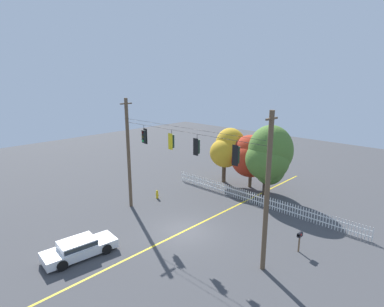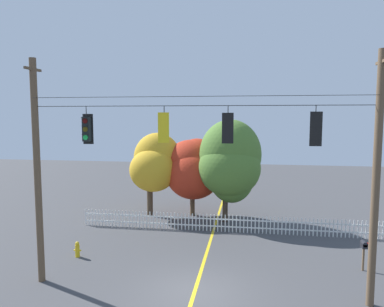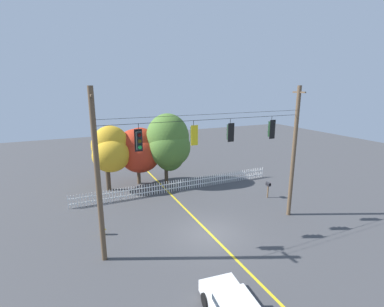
{
  "view_description": "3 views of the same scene",
  "coord_description": "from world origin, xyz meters",
  "px_view_note": "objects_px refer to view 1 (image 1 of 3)",
  "views": [
    {
      "loc": [
        14.85,
        -14.59,
        11.07
      ],
      "look_at": [
        -0.22,
        1.07,
        5.65
      ],
      "focal_mm": 29.19,
      "sensor_mm": 36.0,
      "label": 1
    },
    {
      "loc": [
        2.04,
        -13.77,
        7.01
      ],
      "look_at": [
        -0.23,
        0.85,
        5.49
      ],
      "focal_mm": 34.1,
      "sensor_mm": 36.0,
      "label": 2
    },
    {
      "loc": [
        -7.83,
        -14.37,
        9.37
      ],
      "look_at": [
        -0.86,
        0.91,
        5.23
      ],
      "focal_mm": 26.12,
      "sensor_mm": 36.0,
      "label": 3
    }
  ],
  "objects_px": {
    "traffic_signal_northbound_primary": "(144,136)",
    "traffic_signal_westbound_side": "(197,147)",
    "autumn_maple_mid": "(252,155)",
    "fire_hydrant": "(157,194)",
    "autumn_maple_near_fence": "(228,149)",
    "parked_car": "(79,248)",
    "roadside_mailbox": "(300,236)",
    "traffic_signal_southbound_primary": "(236,155)",
    "autumn_oak_far_east": "(269,157)",
    "traffic_signal_eastbound_side": "(172,141)"
  },
  "relations": [
    {
      "from": "traffic_signal_southbound_primary",
      "to": "fire_hydrant",
      "type": "distance_m",
      "value": 12.7
    },
    {
      "from": "autumn_maple_near_fence",
      "to": "autumn_oak_far_east",
      "type": "height_order",
      "value": "autumn_oak_far_east"
    },
    {
      "from": "traffic_signal_eastbound_side",
      "to": "parked_car",
      "type": "xyz_separation_m",
      "value": [
        -1.23,
        -6.86,
        -5.97
      ]
    },
    {
      "from": "roadside_mailbox",
      "to": "traffic_signal_eastbound_side",
      "type": "bearing_deg",
      "value": -159.11
    },
    {
      "from": "traffic_signal_eastbound_side",
      "to": "autumn_oak_far_east",
      "type": "height_order",
      "value": "traffic_signal_eastbound_side"
    },
    {
      "from": "autumn_maple_mid",
      "to": "roadside_mailbox",
      "type": "height_order",
      "value": "autumn_maple_mid"
    },
    {
      "from": "parked_car",
      "to": "traffic_signal_eastbound_side",
      "type": "bearing_deg",
      "value": 79.85
    },
    {
      "from": "autumn_maple_mid",
      "to": "autumn_oak_far_east",
      "type": "relative_size",
      "value": 0.8
    },
    {
      "from": "traffic_signal_eastbound_side",
      "to": "traffic_signal_westbound_side",
      "type": "height_order",
      "value": "same"
    },
    {
      "from": "traffic_signal_eastbound_side",
      "to": "fire_hydrant",
      "type": "bearing_deg",
      "value": 151.87
    },
    {
      "from": "autumn_oak_far_east",
      "to": "roadside_mailbox",
      "type": "bearing_deg",
      "value": -46.83
    },
    {
      "from": "traffic_signal_westbound_side",
      "to": "parked_car",
      "type": "xyz_separation_m",
      "value": [
        -3.68,
        -6.86,
        -5.96
      ]
    },
    {
      "from": "fire_hydrant",
      "to": "autumn_maple_mid",
      "type": "bearing_deg",
      "value": 61.35
    },
    {
      "from": "fire_hydrant",
      "to": "traffic_signal_southbound_primary",
      "type": "bearing_deg",
      "value": -14.32
    },
    {
      "from": "traffic_signal_eastbound_side",
      "to": "traffic_signal_westbound_side",
      "type": "relative_size",
      "value": 1.0
    },
    {
      "from": "autumn_maple_near_fence",
      "to": "autumn_oak_far_east",
      "type": "bearing_deg",
      "value": -7.67
    },
    {
      "from": "traffic_signal_northbound_primary",
      "to": "parked_car",
      "type": "xyz_separation_m",
      "value": [
        1.95,
        -6.88,
        -5.89
      ]
    },
    {
      "from": "traffic_signal_southbound_primary",
      "to": "parked_car",
      "type": "bearing_deg",
      "value": -134.97
    },
    {
      "from": "autumn_oak_far_east",
      "to": "traffic_signal_northbound_primary",
      "type": "bearing_deg",
      "value": -117.55
    },
    {
      "from": "roadside_mailbox",
      "to": "parked_car",
      "type": "bearing_deg",
      "value": -133.88
    },
    {
      "from": "autumn_maple_mid",
      "to": "autumn_oak_far_east",
      "type": "height_order",
      "value": "autumn_oak_far_east"
    },
    {
      "from": "traffic_signal_westbound_side",
      "to": "roadside_mailbox",
      "type": "relative_size",
      "value": 1.02
    },
    {
      "from": "traffic_signal_eastbound_side",
      "to": "traffic_signal_southbound_primary",
      "type": "bearing_deg",
      "value": -0.01
    },
    {
      "from": "traffic_signal_southbound_primary",
      "to": "parked_car",
      "type": "height_order",
      "value": "traffic_signal_southbound_primary"
    },
    {
      "from": "autumn_maple_mid",
      "to": "roadside_mailbox",
      "type": "bearing_deg",
      "value": -41.54
    },
    {
      "from": "traffic_signal_westbound_side",
      "to": "roadside_mailbox",
      "type": "height_order",
      "value": "traffic_signal_westbound_side"
    },
    {
      "from": "autumn_maple_mid",
      "to": "fire_hydrant",
      "type": "height_order",
      "value": "autumn_maple_mid"
    },
    {
      "from": "traffic_signal_southbound_primary",
      "to": "autumn_maple_near_fence",
      "type": "distance_m",
      "value": 14.2
    },
    {
      "from": "roadside_mailbox",
      "to": "autumn_oak_far_east",
      "type": "bearing_deg",
      "value": 133.17
    },
    {
      "from": "traffic_signal_eastbound_side",
      "to": "autumn_oak_far_east",
      "type": "relative_size",
      "value": 0.21
    },
    {
      "from": "traffic_signal_southbound_primary",
      "to": "autumn_oak_far_east",
      "type": "xyz_separation_m",
      "value": [
        -3.56,
        10.07,
        -2.63
      ]
    },
    {
      "from": "traffic_signal_northbound_primary",
      "to": "roadside_mailbox",
      "type": "height_order",
      "value": "traffic_signal_northbound_primary"
    },
    {
      "from": "traffic_signal_westbound_side",
      "to": "parked_car",
      "type": "height_order",
      "value": "traffic_signal_westbound_side"
    },
    {
      "from": "traffic_signal_northbound_primary",
      "to": "fire_hydrant",
      "type": "relative_size",
      "value": 1.93
    },
    {
      "from": "traffic_signal_northbound_primary",
      "to": "traffic_signal_westbound_side",
      "type": "relative_size",
      "value": 1.08
    },
    {
      "from": "autumn_maple_near_fence",
      "to": "autumn_maple_mid",
      "type": "bearing_deg",
      "value": 9.05
    },
    {
      "from": "traffic_signal_southbound_primary",
      "to": "autumn_maple_near_fence",
      "type": "height_order",
      "value": "traffic_signal_southbound_primary"
    },
    {
      "from": "fire_hydrant",
      "to": "traffic_signal_northbound_primary",
      "type": "bearing_deg",
      "value": -54.37
    },
    {
      "from": "roadside_mailbox",
      "to": "fire_hydrant",
      "type": "bearing_deg",
      "value": -177.94
    },
    {
      "from": "traffic_signal_eastbound_side",
      "to": "roadside_mailbox",
      "type": "distance_m",
      "value": 10.58
    },
    {
      "from": "traffic_signal_southbound_primary",
      "to": "traffic_signal_eastbound_side",
      "type": "bearing_deg",
      "value": 179.99
    },
    {
      "from": "traffic_signal_westbound_side",
      "to": "autumn_maple_near_fence",
      "type": "bearing_deg",
      "value": 117.58
    },
    {
      "from": "traffic_signal_northbound_primary",
      "to": "traffic_signal_southbound_primary",
      "type": "relative_size",
      "value": 1.03
    },
    {
      "from": "traffic_signal_westbound_side",
      "to": "autumn_maple_mid",
      "type": "relative_size",
      "value": 0.26
    },
    {
      "from": "autumn_maple_near_fence",
      "to": "fire_hydrant",
      "type": "distance_m",
      "value": 8.9
    },
    {
      "from": "traffic_signal_southbound_primary",
      "to": "autumn_maple_mid",
      "type": "relative_size",
      "value": 0.27
    },
    {
      "from": "parked_car",
      "to": "fire_hydrant",
      "type": "relative_size",
      "value": 5.87
    },
    {
      "from": "autumn_maple_near_fence",
      "to": "roadside_mailbox",
      "type": "xyz_separation_m",
      "value": [
        11.65,
        -7.54,
        -2.57
      ]
    },
    {
      "from": "traffic_signal_eastbound_side",
      "to": "autumn_maple_near_fence",
      "type": "distance_m",
      "value": 11.6
    },
    {
      "from": "traffic_signal_northbound_primary",
      "to": "traffic_signal_westbound_side",
      "type": "xyz_separation_m",
      "value": [
        5.64,
        -0.02,
        0.07
      ]
    }
  ]
}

